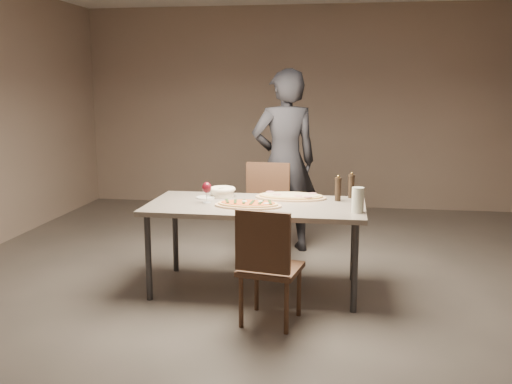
# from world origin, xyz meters

# --- Properties ---
(room) EXTENTS (7.00, 7.00, 7.00)m
(room) POSITION_xyz_m (0.00, 0.00, 1.40)
(room) COLOR #58514C
(room) RESTS_ON ground
(dining_table) EXTENTS (1.80, 0.90, 0.75)m
(dining_table) POSITION_xyz_m (0.00, 0.00, 0.69)
(dining_table) COLOR slate
(dining_table) RESTS_ON ground
(zucchini_pizza) EXTENTS (0.55, 0.31, 0.05)m
(zucchini_pizza) POSITION_xyz_m (-0.05, -0.11, 0.77)
(zucchini_pizza) COLOR tan
(zucchini_pizza) RESTS_ON dining_table
(ham_pizza) EXTENTS (0.62, 0.34, 0.04)m
(ham_pizza) POSITION_xyz_m (0.26, 0.28, 0.77)
(ham_pizza) COLOR tan
(ham_pizza) RESTS_ON dining_table
(bread_basket) EXTENTS (0.23, 0.23, 0.08)m
(bread_basket) POSITION_xyz_m (-0.34, 0.27, 0.80)
(bread_basket) COLOR beige
(bread_basket) RESTS_ON dining_table
(oil_dish) EXTENTS (0.14, 0.14, 0.02)m
(oil_dish) POSITION_xyz_m (-0.01, 0.01, 0.76)
(oil_dish) COLOR white
(oil_dish) RESTS_ON dining_table
(pepper_mill_left) EXTENTS (0.06, 0.06, 0.22)m
(pepper_mill_left) POSITION_xyz_m (0.67, 0.23, 0.85)
(pepper_mill_left) COLOR black
(pepper_mill_left) RESTS_ON dining_table
(pepper_mill_right) EXTENTS (0.06, 0.06, 0.23)m
(pepper_mill_right) POSITION_xyz_m (0.78, 0.38, 0.86)
(pepper_mill_right) COLOR black
(pepper_mill_right) RESTS_ON dining_table
(carafe) EXTENTS (0.09, 0.09, 0.20)m
(carafe) POSITION_xyz_m (0.83, -0.20, 0.85)
(carafe) COLOR silver
(carafe) RESTS_ON dining_table
(wine_glass) EXTENTS (0.08, 0.08, 0.18)m
(wine_glass) POSITION_xyz_m (-0.41, -0.03, 0.87)
(wine_glass) COLOR silver
(wine_glass) RESTS_ON dining_table
(side_plate) EXTENTS (0.16, 0.16, 0.01)m
(side_plate) POSITION_xyz_m (-0.47, 0.17, 0.76)
(side_plate) COLOR white
(side_plate) RESTS_ON dining_table
(chair_near) EXTENTS (0.48, 0.48, 0.88)m
(chair_near) POSITION_xyz_m (0.20, -0.72, 0.49)
(chair_near) COLOR #432A1C
(chair_near) RESTS_ON ground
(chair_far) EXTENTS (0.47, 0.47, 0.96)m
(chair_far) POSITION_xyz_m (-0.03, 0.84, 0.54)
(chair_far) COLOR #432A1C
(chair_far) RESTS_ON ground
(diner) EXTENTS (0.81, 0.68, 1.89)m
(diner) POSITION_xyz_m (0.11, 1.20, 0.94)
(diner) COLOR black
(diner) RESTS_ON ground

